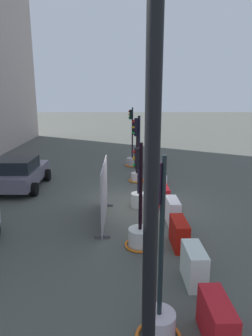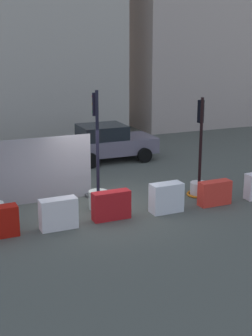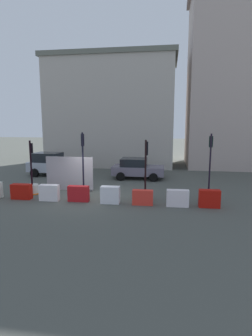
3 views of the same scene
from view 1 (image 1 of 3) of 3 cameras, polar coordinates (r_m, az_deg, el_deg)
The scene contains 18 objects.
ground_plane at distance 12.44m, azimuth 2.07°, elevation -7.20°, with size 120.00×120.00×0.00m, color #4B4F48.
traffic_light_0 at distance 6.21m, azimuth 6.30°, elevation -26.38°, with size 0.90×0.90×3.58m.
traffic_light_1 at distance 9.20m, azimuth 2.69°, elevation -12.19°, with size 0.94×0.94×3.20m.
traffic_light_2 at distance 12.11m, azimuth 2.36°, elevation -4.32°, with size 0.60×0.60×3.69m.
traffic_light_3 at distance 15.58m, azimuth 2.03°, elevation -0.46°, with size 0.83×0.83×3.32m.
traffic_light_4 at distance 18.91m, azimuth 1.19°, elevation 1.91°, with size 0.90×0.90×3.67m.
construction_barrier_0 at distance 6.44m, azimuth 16.97°, elevation -26.28°, with size 1.10×0.48×0.86m.
construction_barrier_1 at distance 7.82m, azimuth 12.90°, elevation -17.74°, with size 1.04×0.48×0.91m.
construction_barrier_2 at distance 9.33m, azimuth 10.17°, elevation -12.24°, with size 1.13×0.45×0.85m.
construction_barrier_3 at distance 10.84m, azimuth 8.93°, elevation -8.20°, with size 1.06×0.43×0.88m.
construction_barrier_4 at distance 12.33m, azimuth 7.18°, elevation -5.39°, with size 1.14×0.40×0.85m.
construction_barrier_5 at distance 14.00m, azimuth 6.55°, elevation -2.83°, with size 1.01×0.49×0.91m.
construction_barrier_6 at distance 15.67m, azimuth 5.83°, elevation -1.19°, with size 1.08×0.41×0.78m.
construction_barrier_7 at distance 17.38m, azimuth 5.26°, elevation 0.52°, with size 1.13×0.41×0.87m.
construction_barrier_8 at distance 18.89m, azimuth 4.44°, elevation 1.70°, with size 1.05×0.46×0.90m.
car_grey_saloon at distance 15.27m, azimuth -19.76°, elevation -0.89°, with size 3.90×2.26×1.54m.
street_lamp_post at distance 3.24m, azimuth 5.13°, elevation 5.82°, with size 0.36×0.36×7.23m.
site_fence_panel at distance 10.76m, azimuth -4.18°, elevation -5.00°, with size 3.05×0.50×2.13m.
Camera 1 is at (-11.56, 0.55, 4.56)m, focal length 31.76 mm.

